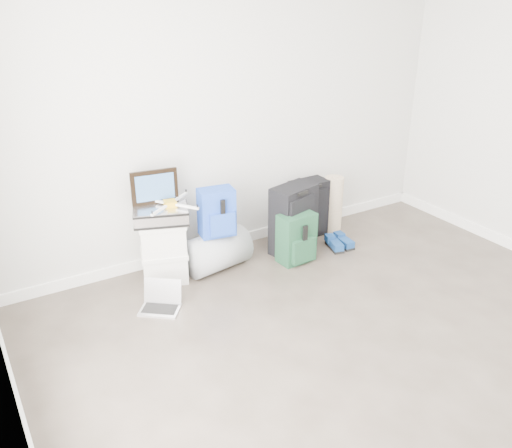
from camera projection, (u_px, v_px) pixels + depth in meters
ground at (427, 394)px, 3.43m from camera, size 5.00×5.00×0.00m
room_envelope at (469, 127)px, 2.73m from camera, size 4.52×5.02×2.71m
boxes_stack at (164, 251)px, 4.64m from camera, size 0.46×0.41×0.55m
briefcase at (161, 214)px, 4.50m from camera, size 0.52×0.45×0.13m
painting at (155, 187)px, 4.49m from camera, size 0.39×0.08×0.29m
drone at (170, 203)px, 4.48m from camera, size 0.45×0.45×0.05m
duffel_bag at (217, 251)px, 4.85m from camera, size 0.62×0.44×0.35m
blue_backpack at (217, 213)px, 4.67m from camera, size 0.33×0.26×0.42m
large_suitcase at (294, 220)px, 5.09m from camera, size 0.48×0.37×0.67m
green_backpack at (297, 239)px, 4.97m from camera, size 0.35×0.27×0.47m
carry_on at (309, 208)px, 5.45m from camera, size 0.38×0.25×0.59m
shoes at (339, 243)px, 5.30m from camera, size 0.25×0.27×0.08m
rolled_rug at (333, 205)px, 5.54m from camera, size 0.19×0.19×0.59m
laptop at (161, 302)px, 4.32m from camera, size 0.38×0.36×0.22m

